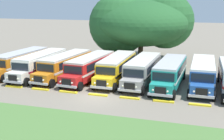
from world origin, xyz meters
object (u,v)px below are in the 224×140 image
Objects in this scene: parked_bus_slot_5 at (143,69)px; broad_shade_tree at (141,23)px; parked_bus_slot_1 at (40,63)px; parked_bus_slot_6 at (170,72)px; parked_bus_slot_3 at (90,66)px; parked_bus_slot_2 at (65,64)px; parked_bus_slot_7 at (203,73)px; parked_bus_slot_0 at (21,61)px; parked_bus_slot_4 at (117,67)px.

broad_shade_tree is at bearing -165.23° from parked_bus_slot_5.
parked_bus_slot_1 is 1.00× the size of parked_bus_slot_6.
parked_bus_slot_3 is 0.69× the size of broad_shade_tree.
parked_bus_slot_5 is 3.28m from parked_bus_slot_6.
parked_bus_slot_2 is 9.86m from parked_bus_slot_5.
parked_bus_slot_7 is (13.21, 0.69, 0.00)m from parked_bus_slot_3.
parked_bus_slot_0 is 3.35m from parked_bus_slot_1.
parked_bus_slot_0 is 13.24m from parked_bus_slot_4.
parked_bus_slot_6 is at bearing 82.51° from parked_bus_slot_5.
parked_bus_slot_6 is at bearing -78.28° from parked_bus_slot_7.
parked_bus_slot_0 is 6.65m from parked_bus_slot_2.
parked_bus_slot_3 is at bearing 91.00° from parked_bus_slot_0.
parked_bus_slot_4 is at bearing -91.30° from broad_shade_tree.
parked_bus_slot_1 and parked_bus_slot_6 have the same top height.
parked_bus_slot_1 and parked_bus_slot_2 have the same top height.
parked_bus_slot_0 and parked_bus_slot_1 have the same top height.
parked_bus_slot_6 is 1.00× the size of parked_bus_slot_7.
parked_bus_slot_3 and parked_bus_slot_6 have the same top height.
parked_bus_slot_2 is 3.42m from parked_bus_slot_3.
parked_bus_slot_0 is at bearing -88.55° from parked_bus_slot_6.
parked_bus_slot_1 is 6.77m from parked_bus_slot_3.
parked_bus_slot_0 is at bearing -98.93° from parked_bus_slot_1.
parked_bus_slot_7 is (6.77, 0.20, 0.00)m from parked_bus_slot_5.
parked_bus_slot_5 is at bearing 99.04° from parked_bus_slot_3.
parked_bus_slot_4 is at bearing -91.19° from parked_bus_slot_5.
broad_shade_tree is at bearing -152.53° from parked_bus_slot_6.
parked_bus_slot_6 is (19.73, -0.38, 0.00)m from parked_bus_slot_0.
broad_shade_tree is (13.52, 13.00, 4.38)m from parked_bus_slot_0.
parked_bus_slot_4 is 1.00× the size of parked_bus_slot_5.
parked_bus_slot_0 is 1.00× the size of parked_bus_slot_3.
parked_bus_slot_6 is 15.39m from broad_shade_tree.
parked_bus_slot_0 is 0.68× the size of broad_shade_tree.
broad_shade_tree is at bearing 170.16° from parked_bus_slot_3.
parked_bus_slot_7 is at bearing 89.85° from parked_bus_slot_4.
parked_bus_slot_0 and parked_bus_slot_3 have the same top height.
parked_bus_slot_4 is (3.17, 0.66, 0.00)m from parked_bus_slot_3.
parked_bus_slot_5 is 6.78m from parked_bus_slot_7.
parked_bus_slot_7 is (19.97, 0.94, 0.00)m from parked_bus_slot_1.
parked_bus_slot_1 is 0.99× the size of parked_bus_slot_2.
parked_bus_slot_0 is at bearing -87.76° from parked_bus_slot_5.
parked_bus_slot_2 is 16.64m from parked_bus_slot_7.
parked_bus_slot_2 is 1.01× the size of parked_bus_slot_5.
parked_bus_slot_0 is 23.27m from parked_bus_slot_7.
parked_bus_slot_7 is at bearing 97.69° from parked_bus_slot_3.
parked_bus_slot_0 and parked_bus_slot_7 have the same top height.
parked_bus_slot_0 is at bearing -88.99° from parked_bus_slot_4.
broad_shade_tree is (6.88, 13.24, 4.38)m from parked_bus_slot_2.
parked_bus_slot_2 is 0.69× the size of broad_shade_tree.
parked_bus_slot_7 is (23.27, 0.34, 0.00)m from parked_bus_slot_0.
parked_bus_slot_7 is (10.04, 0.03, 0.00)m from parked_bus_slot_4.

